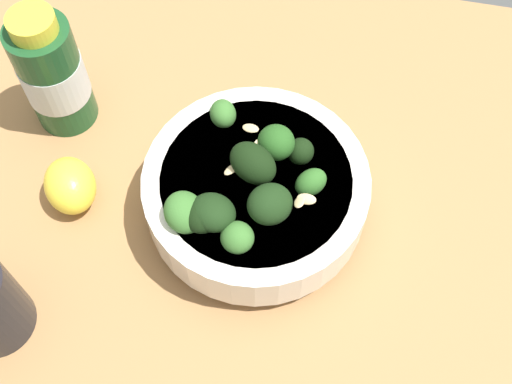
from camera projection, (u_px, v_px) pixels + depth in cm
name	position (u px, v px, depth cm)	size (l,w,h in cm)	color
ground_plane	(219.00, 223.00, 70.14)	(70.54, 70.54, 4.41)	#996D42
bowl_of_broccoli	(254.00, 191.00, 64.30)	(21.79, 21.79, 11.72)	silver
lemon_wedge	(70.00, 186.00, 66.96)	(6.30, 5.12, 4.95)	yellow
bottle_tall	(53.00, 74.00, 68.31)	(6.68, 6.68, 15.01)	#194723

